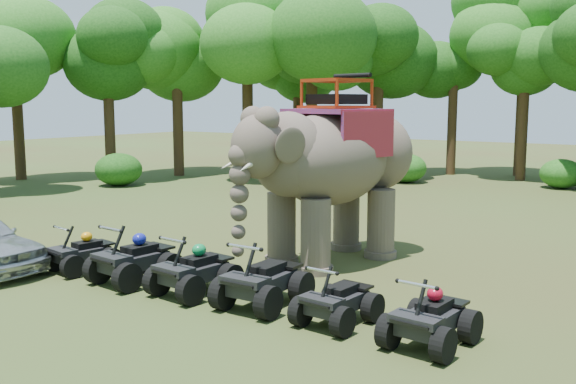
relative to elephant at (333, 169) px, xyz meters
name	(u,v)px	position (x,y,z in m)	size (l,w,h in m)	color
ground	(259,278)	(-0.55, -2.43, -2.40)	(110.00, 110.00, 0.00)	#47381E
elephant	(333,169)	(0.00, 0.00, 0.00)	(2.52, 5.72, 4.80)	brown
atv_0	(82,247)	(-4.51, -4.37, -1.82)	(1.15, 1.58, 1.17)	black
atv_1	(134,253)	(-2.69, -4.35, -1.71)	(1.36, 1.86, 1.38)	black
atv_2	(194,264)	(-0.93, -4.25, -1.74)	(1.30, 1.79, 1.32)	black
atv_3	(263,273)	(0.79, -4.09, -1.71)	(1.36, 1.87, 1.38)	black
atv_4	(337,294)	(2.55, -4.15, -1.82)	(1.14, 1.57, 1.16)	black
atv_5	(431,311)	(4.40, -4.20, -1.79)	(1.21, 1.66, 1.23)	black
tree_0	(523,111)	(-0.55, 20.53, 1.25)	(5.12, 5.12, 7.31)	#195114
tree_27	(17,101)	(-22.67, 5.86, 1.78)	(5.85, 5.85, 8.35)	#195114
tree_28	(109,99)	(-18.72, 8.62, 1.86)	(5.97, 5.97, 8.53)	#195114
tree_29	(177,93)	(-17.05, 12.03, 2.22)	(6.46, 6.46, 9.23)	#195114
tree_30	(247,87)	(-13.36, 13.62, 2.49)	(6.85, 6.85, 9.78)	#195114
tree_31	(312,88)	(-10.20, 15.16, 2.43)	(6.76, 6.76, 9.66)	#195114
tree_32	(378,95)	(-7.71, 18.05, 2.10)	(6.31, 6.31, 9.01)	#195114
tree_33	(453,111)	(-4.58, 21.14, 1.22)	(5.06, 5.06, 7.23)	#195114
tree_36	(524,78)	(-1.17, 22.66, 3.01)	(7.58, 7.58, 10.83)	#195114
tree_43	(297,99)	(-14.41, 20.11, 1.90)	(6.03, 6.03, 8.61)	#195114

